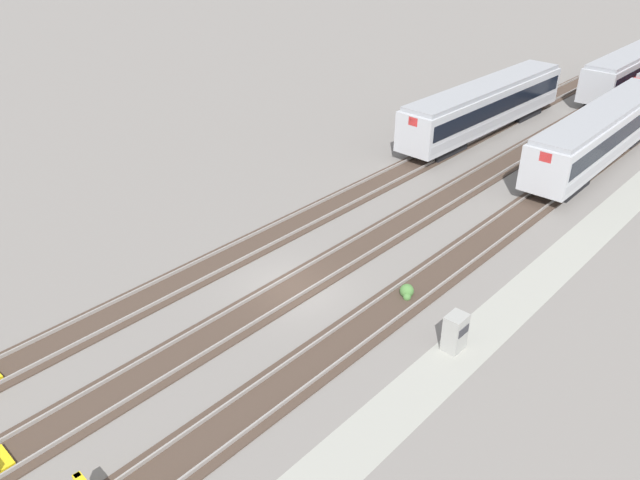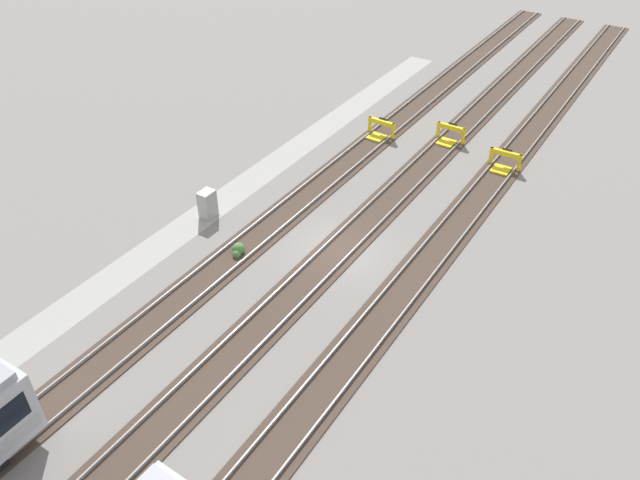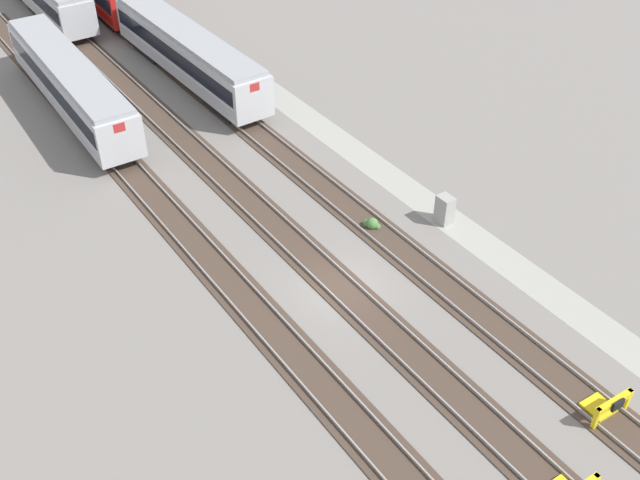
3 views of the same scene
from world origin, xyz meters
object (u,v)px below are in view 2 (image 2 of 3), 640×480
at_px(electrical_cabinet, 207,204).
at_px(bumper_stop_near_inner_track, 449,136).
at_px(bumper_stop_middle_track, 503,162).
at_px(weed_clump, 238,250).
at_px(bumper_stop_nearest_track, 379,130).

bearing_deg(electrical_cabinet, bumper_stop_near_inner_track, 153.23).
relative_size(bumper_stop_middle_track, electrical_cabinet, 1.25).
bearing_deg(weed_clump, electrical_cabinet, -116.68).
distance_m(bumper_stop_nearest_track, weed_clump, 15.24).
height_order(bumper_stop_near_inner_track, bumper_stop_middle_track, same).
relative_size(bumper_stop_near_inner_track, electrical_cabinet, 1.25).
xyz_separation_m(bumper_stop_nearest_track, bumper_stop_middle_track, (-0.37, 8.52, 0.00)).
bearing_deg(bumper_stop_middle_track, bumper_stop_near_inner_track, -109.01).
relative_size(bumper_stop_near_inner_track, bumper_stop_middle_track, 1.00).
xyz_separation_m(bumper_stop_nearest_track, bumper_stop_near_inner_track, (-1.84, 4.26, 0.00)).
distance_m(bumper_stop_middle_track, electrical_cabinet, 18.30).
bearing_deg(bumper_stop_middle_track, electrical_cabinet, -40.91).
height_order(bumper_stop_nearest_track, electrical_cabinet, electrical_cabinet).
distance_m(bumper_stop_near_inner_track, weed_clump, 17.58).
xyz_separation_m(bumper_stop_middle_track, weed_clump, (15.60, -8.46, -0.27)).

